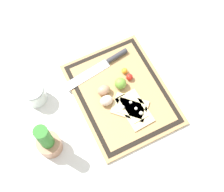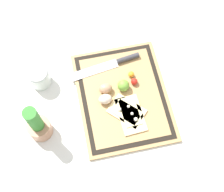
# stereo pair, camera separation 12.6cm
# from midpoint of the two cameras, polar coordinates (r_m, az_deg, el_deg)

# --- Properties ---
(ground_plane) EXTENTS (6.00, 6.00, 0.00)m
(ground_plane) POSITION_cam_midpoint_polar(r_m,az_deg,el_deg) (1.30, -0.95, -0.08)
(ground_plane) COLOR silver
(cutting_board) EXTENTS (0.47, 0.37, 0.02)m
(cutting_board) POSITION_cam_midpoint_polar(r_m,az_deg,el_deg) (1.29, -0.96, 0.05)
(cutting_board) COLOR tan
(cutting_board) RESTS_ON ground_plane
(pizza_slice_near) EXTENTS (0.17, 0.10, 0.02)m
(pizza_slice_near) POSITION_cam_midpoint_polar(r_m,az_deg,el_deg) (1.25, 1.27, -2.75)
(pizza_slice_near) COLOR beige
(pizza_slice_near) RESTS_ON cutting_board
(pizza_slice_far) EXTENTS (0.16, 0.17, 0.02)m
(pizza_slice_far) POSITION_cam_midpoint_polar(r_m,az_deg,el_deg) (1.25, 0.40, -2.46)
(pizza_slice_far) COLOR beige
(pizza_slice_far) RESTS_ON cutting_board
(knife) EXTENTS (0.08, 0.31, 0.02)m
(knife) POSITION_cam_midpoint_polar(r_m,az_deg,el_deg) (1.34, -3.64, 5.86)
(knife) COLOR silver
(knife) RESTS_ON cutting_board
(egg_brown) EXTENTS (0.04, 0.05, 0.04)m
(egg_brown) POSITION_cam_midpoint_polar(r_m,az_deg,el_deg) (1.27, -4.35, 0.76)
(egg_brown) COLOR tan
(egg_brown) RESTS_ON cutting_board
(egg_pink) EXTENTS (0.04, 0.05, 0.04)m
(egg_pink) POSITION_cam_midpoint_polar(r_m,az_deg,el_deg) (1.25, -3.89, -1.16)
(egg_pink) COLOR beige
(egg_pink) RESTS_ON cutting_board
(lime) EXTENTS (0.05, 0.05, 0.05)m
(lime) POSITION_cam_midpoint_polar(r_m,az_deg,el_deg) (1.28, -1.26, 2.03)
(lime) COLOR #70A838
(lime) RESTS_ON cutting_board
(cherry_tomato_red) EXTENTS (0.03, 0.03, 0.03)m
(cherry_tomato_red) POSITION_cam_midpoint_polar(r_m,az_deg,el_deg) (1.30, 0.45, 3.18)
(cherry_tomato_red) COLOR red
(cherry_tomato_red) RESTS_ON cutting_board
(cherry_tomato_yellow) EXTENTS (0.03, 0.03, 0.03)m
(cherry_tomato_yellow) POSITION_cam_midpoint_polar(r_m,az_deg,el_deg) (1.31, -0.42, 4.32)
(cherry_tomato_yellow) COLOR gold
(cherry_tomato_yellow) RESTS_ON cutting_board
(herb_pot) EXTENTS (0.09, 0.09, 0.21)m
(herb_pot) POSITION_cam_midpoint_polar(r_m,az_deg,el_deg) (1.19, -14.66, -8.54)
(herb_pot) COLOR #AD7A5B
(herb_pot) RESTS_ON ground_plane
(sauce_jar) EXTENTS (0.09, 0.09, 0.09)m
(sauce_jar) POSITION_cam_midpoint_polar(r_m,az_deg,el_deg) (1.31, -16.64, -0.05)
(sauce_jar) COLOR silver
(sauce_jar) RESTS_ON ground_plane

